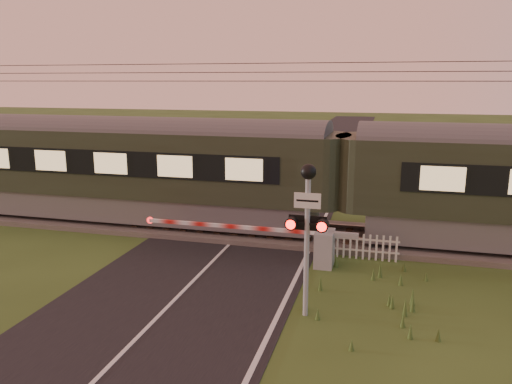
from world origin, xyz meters
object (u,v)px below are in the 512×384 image
(crossing_signal, at_px, (307,213))
(picket_fence, at_px, (360,246))
(train, at_px, (342,178))
(boom_gate, at_px, (314,245))

(crossing_signal, xyz_separation_m, picket_fence, (1.04, 4.28, -2.12))
(train, xyz_separation_m, crossing_signal, (-0.23, -6.18, 0.32))
(train, relative_size, boom_gate, 6.03)
(crossing_signal, distance_m, picket_fence, 4.89)
(boom_gate, xyz_separation_m, crossing_signal, (0.30, -3.41, 1.92))
(train, bearing_deg, crossing_signal, -92.17)
(crossing_signal, height_order, picket_fence, crossing_signal)
(crossing_signal, bearing_deg, boom_gate, 95.08)
(boom_gate, relative_size, picket_fence, 2.84)
(train, bearing_deg, boom_gate, -101.01)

